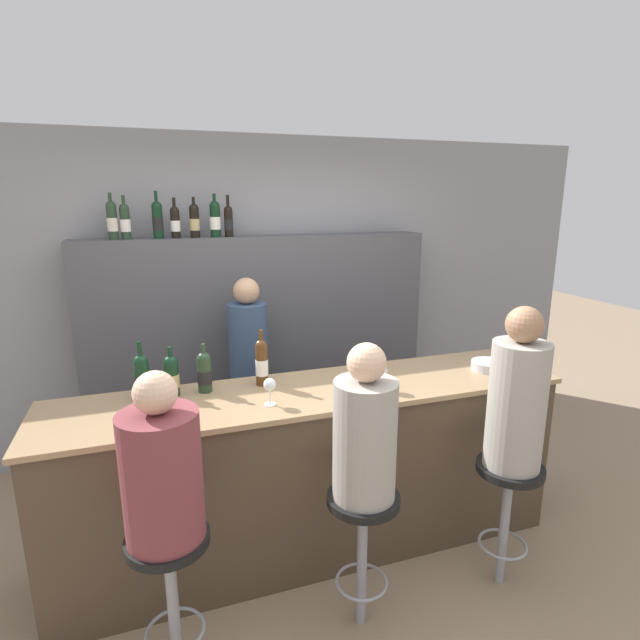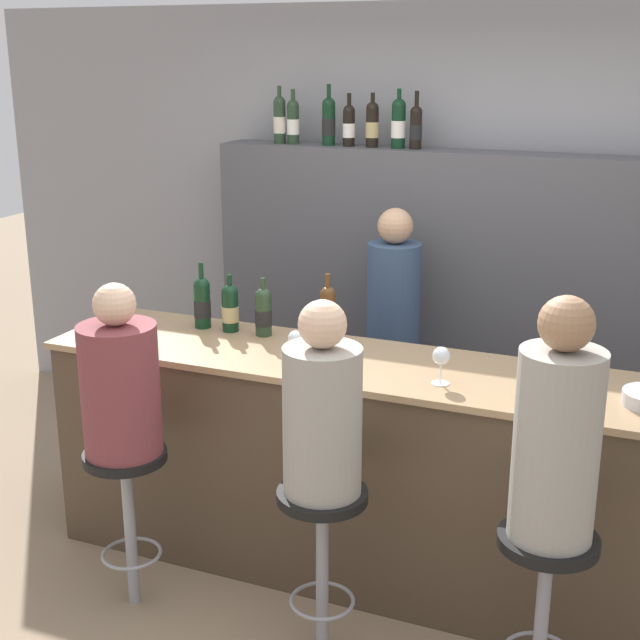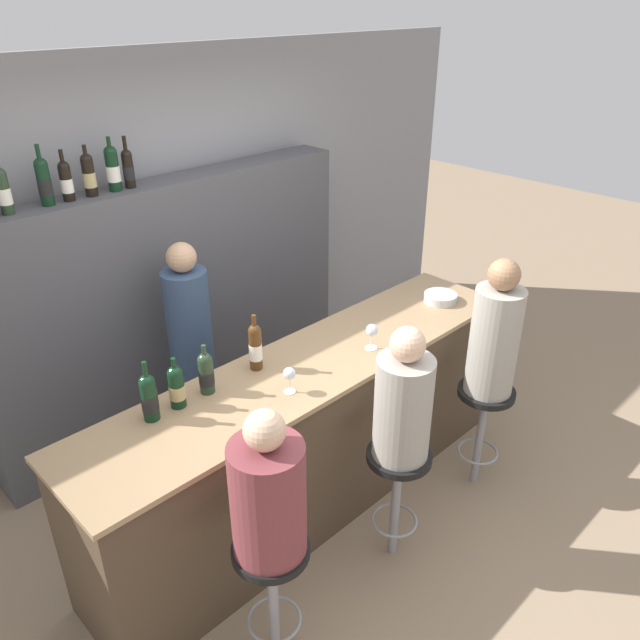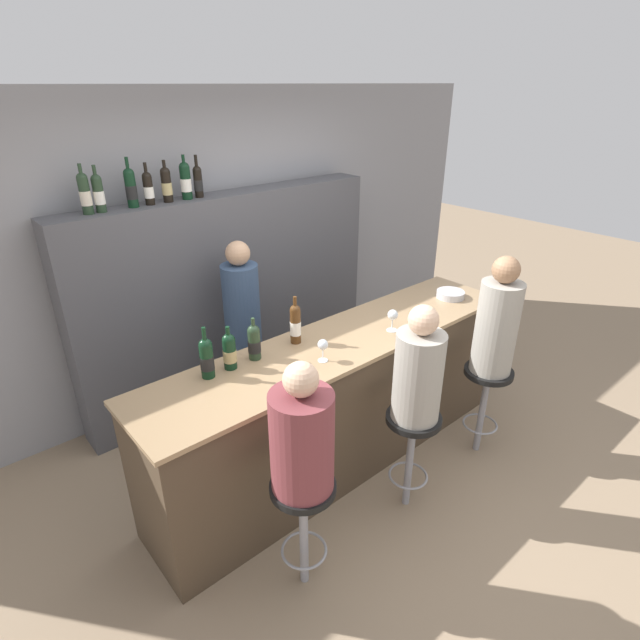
# 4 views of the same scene
# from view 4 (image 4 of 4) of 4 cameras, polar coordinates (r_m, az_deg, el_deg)

# --- Properties ---
(ground_plane) EXTENTS (16.00, 16.00, 0.00)m
(ground_plane) POSITION_cam_4_polar(r_m,az_deg,el_deg) (3.82, 5.48, -17.75)
(ground_plane) COLOR #8C755B
(wall_back) EXTENTS (6.40, 0.05, 2.60)m
(wall_back) POSITION_cam_4_polar(r_m,az_deg,el_deg) (4.50, -11.73, 8.08)
(wall_back) COLOR gray
(wall_back) RESTS_ON ground_plane
(bar_counter) EXTENTS (2.97, 0.65, 1.03)m
(bar_counter) POSITION_cam_4_polar(r_m,az_deg,el_deg) (3.66, 2.33, -9.39)
(bar_counter) COLOR #473828
(bar_counter) RESTS_ON ground_plane
(back_bar_cabinet) EXTENTS (2.78, 0.28, 1.81)m
(back_bar_cabinet) POSITION_cam_4_polar(r_m,az_deg,el_deg) (4.45, -9.82, 2.59)
(back_bar_cabinet) COLOR #4C4C51
(back_bar_cabinet) RESTS_ON ground_plane
(wine_bottle_counter_0) EXTENTS (0.08, 0.08, 0.32)m
(wine_bottle_counter_0) POSITION_cam_4_polar(r_m,az_deg,el_deg) (2.98, -12.83, -4.22)
(wine_bottle_counter_0) COLOR black
(wine_bottle_counter_0) RESTS_ON bar_counter
(wine_bottle_counter_1) EXTENTS (0.08, 0.08, 0.28)m
(wine_bottle_counter_1) POSITION_cam_4_polar(r_m,az_deg,el_deg) (3.05, -10.31, -3.50)
(wine_bottle_counter_1) COLOR black
(wine_bottle_counter_1) RESTS_ON bar_counter
(wine_bottle_counter_2) EXTENTS (0.08, 0.08, 0.28)m
(wine_bottle_counter_2) POSITION_cam_4_polar(r_m,az_deg,el_deg) (3.13, -7.54, -2.48)
(wine_bottle_counter_2) COLOR #233823
(wine_bottle_counter_2) RESTS_ON bar_counter
(wine_bottle_counter_3) EXTENTS (0.07, 0.07, 0.33)m
(wine_bottle_counter_3) POSITION_cam_4_polar(r_m,az_deg,el_deg) (3.29, -2.83, -0.40)
(wine_bottle_counter_3) COLOR #4C2D14
(wine_bottle_counter_3) RESTS_ON bar_counter
(wine_bottle_backbar_0) EXTENTS (0.07, 0.07, 0.33)m
(wine_bottle_backbar_0) POSITION_cam_4_polar(r_m,az_deg,el_deg) (3.75, -25.29, 12.97)
(wine_bottle_backbar_0) COLOR #233823
(wine_bottle_backbar_0) RESTS_ON back_bar_cabinet
(wine_bottle_backbar_1) EXTENTS (0.07, 0.07, 0.31)m
(wine_bottle_backbar_1) POSITION_cam_4_polar(r_m,az_deg,el_deg) (3.78, -23.99, 13.14)
(wine_bottle_backbar_1) COLOR #233823
(wine_bottle_backbar_1) RESTS_ON back_bar_cabinet
(wine_bottle_backbar_2) EXTENTS (0.08, 0.08, 0.34)m
(wine_bottle_backbar_2) POSITION_cam_4_polar(r_m,az_deg,el_deg) (3.84, -20.81, 13.99)
(wine_bottle_backbar_2) COLOR black
(wine_bottle_backbar_2) RESTS_ON back_bar_cabinet
(wine_bottle_backbar_3) EXTENTS (0.07, 0.07, 0.30)m
(wine_bottle_backbar_3) POSITION_cam_4_polar(r_m,az_deg,el_deg) (3.89, -19.04, 14.08)
(wine_bottle_backbar_3) COLOR black
(wine_bottle_backbar_3) RESTS_ON back_bar_cabinet
(wine_bottle_backbar_4) EXTENTS (0.07, 0.07, 0.30)m
(wine_bottle_backbar_4) POSITION_cam_4_polar(r_m,az_deg,el_deg) (3.95, -17.14, 14.60)
(wine_bottle_backbar_4) COLOR black
(wine_bottle_backbar_4) RESTS_ON back_bar_cabinet
(wine_bottle_backbar_5) EXTENTS (0.08, 0.08, 0.33)m
(wine_bottle_backbar_5) POSITION_cam_4_polar(r_m,az_deg,el_deg) (4.01, -15.11, 15.15)
(wine_bottle_backbar_5) COLOR black
(wine_bottle_backbar_5) RESTS_ON back_bar_cabinet
(wine_bottle_backbar_6) EXTENTS (0.07, 0.07, 0.31)m
(wine_bottle_backbar_6) POSITION_cam_4_polar(r_m,az_deg,el_deg) (4.06, -13.78, 15.17)
(wine_bottle_backbar_6) COLOR black
(wine_bottle_backbar_6) RESTS_ON back_bar_cabinet
(wine_glass_0) EXTENTS (0.07, 0.07, 0.15)m
(wine_glass_0) POSITION_cam_4_polar(r_m,az_deg,el_deg) (3.08, 0.33, -2.94)
(wine_glass_0) COLOR silver
(wine_glass_0) RESTS_ON bar_counter
(wine_glass_1) EXTENTS (0.07, 0.07, 0.16)m
(wine_glass_1) POSITION_cam_4_polar(r_m,az_deg,el_deg) (3.49, 8.31, 0.49)
(wine_glass_1) COLOR silver
(wine_glass_1) RESTS_ON bar_counter
(metal_bowl) EXTENTS (0.22, 0.22, 0.05)m
(metal_bowl) POSITION_cam_4_polar(r_m,az_deg,el_deg) (4.17, 14.68, 2.85)
(metal_bowl) COLOR #B7B7BC
(metal_bowl) RESTS_ON bar_counter
(bar_stool_left) EXTENTS (0.35, 0.35, 0.72)m
(bar_stool_left) POSITION_cam_4_polar(r_m,az_deg,el_deg) (2.84, -1.93, -20.66)
(bar_stool_left) COLOR gray
(bar_stool_left) RESTS_ON ground_plane
(guest_seated_left) EXTENTS (0.32, 0.32, 0.73)m
(guest_seated_left) POSITION_cam_4_polar(r_m,az_deg,el_deg) (2.52, -2.09, -13.22)
(guest_seated_left) COLOR brown
(guest_seated_left) RESTS_ON bar_stool_left
(bar_stool_middle) EXTENTS (0.35, 0.35, 0.72)m
(bar_stool_middle) POSITION_cam_4_polar(r_m,az_deg,el_deg) (3.33, 10.45, -13.03)
(bar_stool_middle) COLOR gray
(bar_stool_middle) RESTS_ON ground_plane
(guest_seated_middle) EXTENTS (0.30, 0.30, 0.75)m
(guest_seated_middle) POSITION_cam_4_polar(r_m,az_deg,el_deg) (3.05, 11.18, -5.77)
(guest_seated_middle) COLOR gray
(guest_seated_middle) RESTS_ON bar_stool_middle
(bar_stool_right) EXTENTS (0.35, 0.35, 0.72)m
(bar_stool_right) POSITION_cam_4_polar(r_m,az_deg,el_deg) (3.92, 18.43, -7.48)
(bar_stool_right) COLOR gray
(bar_stool_right) RESTS_ON ground_plane
(guest_seated_right) EXTENTS (0.29, 0.29, 0.86)m
(guest_seated_right) POSITION_cam_4_polar(r_m,az_deg,el_deg) (3.67, 19.59, -0.27)
(guest_seated_right) COLOR gray
(guest_seated_right) RESTS_ON bar_stool_right
(bartender) EXTENTS (0.29, 0.29, 1.55)m
(bartender) POSITION_cam_4_polar(r_m,az_deg,el_deg) (4.09, -8.67, -2.23)
(bartender) COLOR #334766
(bartender) RESTS_ON ground_plane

